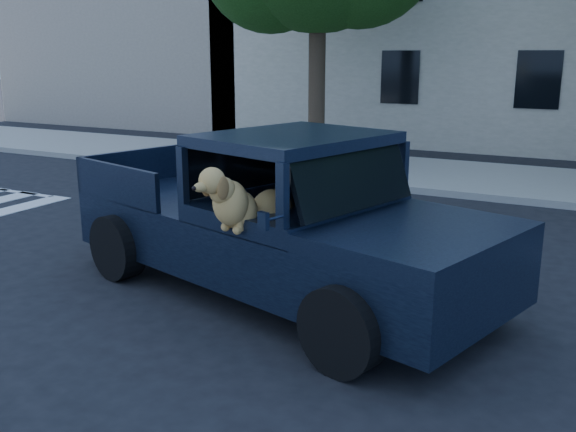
% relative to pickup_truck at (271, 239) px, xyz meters
% --- Properties ---
extents(ground, '(120.00, 120.00, 0.00)m').
position_rel_pickup_truck_xyz_m(ground, '(0.47, -0.77, -0.69)').
color(ground, black).
rests_on(ground, ground).
extents(far_sidewalk, '(60.00, 4.00, 0.15)m').
position_rel_pickup_truck_xyz_m(far_sidewalk, '(0.47, 8.43, -0.61)').
color(far_sidewalk, gray).
rests_on(far_sidewalk, ground).
extents(lane_stripes, '(21.60, 0.14, 0.01)m').
position_rel_pickup_truck_xyz_m(lane_stripes, '(2.47, 2.63, -0.68)').
color(lane_stripes, silver).
rests_on(lane_stripes, ground).
extents(building_left, '(12.00, 6.00, 8.00)m').
position_rel_pickup_truck_xyz_m(building_left, '(-14.53, 15.73, 3.31)').
color(building_left, tan).
rests_on(building_left, ground).
extents(pickup_truck, '(6.05, 3.70, 2.03)m').
position_rel_pickup_truck_xyz_m(pickup_truck, '(0.00, 0.00, 0.00)').
color(pickup_truck, black).
rests_on(pickup_truck, ground).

